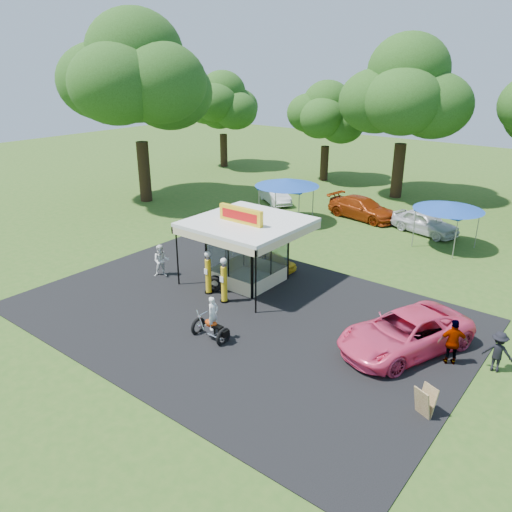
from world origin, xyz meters
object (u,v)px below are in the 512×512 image
object	(u,v)px
spectator_east_a	(498,352)
bg_car_a	(275,195)
gas_pump_right	(224,281)
spectator_west	(161,261)
spectator_east_b	(453,342)
bg_car_b	(362,208)
gas_station_kiosk	(247,250)
motorcycle	(212,322)
gas_pump_left	(208,274)
kiosk_car	(273,261)
tent_east	(449,206)
a_frame_sign	(425,402)
tent_west	(287,183)
pink_sedan	(405,333)
bg_car_c	(425,222)

from	to	relation	value
spectator_east_a	bg_car_a	xyz separation A→B (m)	(-20.62, 14.09, -0.12)
gas_pump_right	spectator_west	bearing A→B (deg)	176.86
spectator_east_b	bg_car_b	world-z (taller)	spectator_east_b
gas_station_kiosk	motorcycle	bearing A→B (deg)	-64.87
gas_pump_left	kiosk_car	world-z (taller)	gas_pump_left
spectator_west	bg_car_a	world-z (taller)	spectator_west
kiosk_car	bg_car_b	bearing A→B (deg)	2.61
gas_pump_left	spectator_east_b	world-z (taller)	gas_pump_left
bg_car_a	tent_east	distance (m)	14.74
a_frame_sign	gas_station_kiosk	bearing A→B (deg)	179.22
spectator_east_a	bg_car_a	world-z (taller)	spectator_east_a
motorcycle	spectator_east_b	xyz separation A→B (m)	(8.42, 4.31, 0.15)
spectator_east_b	tent_west	xyz separation A→B (m)	(-15.45, 11.05, 1.94)
gas_station_kiosk	spectator_west	world-z (taller)	gas_station_kiosk
gas_pump_right	pink_sedan	size ratio (longest dim) A/B	0.40
spectator_west	bg_car_c	bearing A→B (deg)	14.80
gas_pump_right	spectator_west	world-z (taller)	gas_pump_right
spectator_east_a	tent_east	size ratio (longest dim) A/B	0.39
spectator_west	tent_east	xyz separation A→B (m)	(10.41, 13.95, 1.76)
motorcycle	bg_car_a	distance (m)	21.84
a_frame_sign	spectator_west	size ratio (longest dim) A/B	0.60
gas_station_kiosk	spectator_east_a	size ratio (longest dim) A/B	3.32
gas_pump_right	pink_sedan	distance (m)	8.62
a_frame_sign	pink_sedan	bearing A→B (deg)	143.82
spectator_west	bg_car_c	world-z (taller)	spectator_west
kiosk_car	spectator_east_b	bearing A→B (deg)	-106.99
spectator_east_b	bg_car_a	size ratio (longest dim) A/B	0.45
spectator_east_b	tent_east	bearing A→B (deg)	-99.99
spectator_east_b	gas_station_kiosk	bearing A→B (deg)	-36.02
tent_west	bg_car_a	bearing A→B (deg)	135.42
gas_station_kiosk	spectator_east_b	distance (m)	11.08
spectator_east_b	bg_car_a	world-z (taller)	spectator_east_b
gas_station_kiosk	pink_sedan	distance (m)	9.32
kiosk_car	spectator_east_b	world-z (taller)	spectator_east_b
motorcycle	bg_car_a	bearing A→B (deg)	119.45
motorcycle	spectator_east_a	xyz separation A→B (m)	(9.89, 4.93, 0.02)
spectator_east_b	gas_pump_left	bearing A→B (deg)	-24.21
a_frame_sign	spectator_west	xyz separation A→B (m)	(-15.39, 2.42, 0.35)
gas_station_kiosk	spectator_east_b	bearing A→B (deg)	-5.98
gas_station_kiosk	gas_pump_left	xyz separation A→B (m)	(-0.61, -2.33, -0.69)
tent_west	gas_pump_left	bearing A→B (deg)	-72.54
motorcycle	a_frame_sign	xyz separation A→B (m)	(8.74, 0.73, -0.25)
gas_pump_right	spectator_east_b	distance (m)	10.43
bg_car_c	motorcycle	bearing A→B (deg)	-171.67
gas_pump_right	spectator_west	size ratio (longest dim) A/B	1.29
pink_sedan	spectator_east_b	xyz separation A→B (m)	(1.81, 0.16, 0.15)
bg_car_b	bg_car_c	distance (m)	4.92
gas_station_kiosk	a_frame_sign	distance (m)	12.32
gas_station_kiosk	bg_car_b	size ratio (longest dim) A/B	1.00
spectator_east_b	bg_car_a	xyz separation A→B (m)	(-19.15, 14.70, -0.26)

